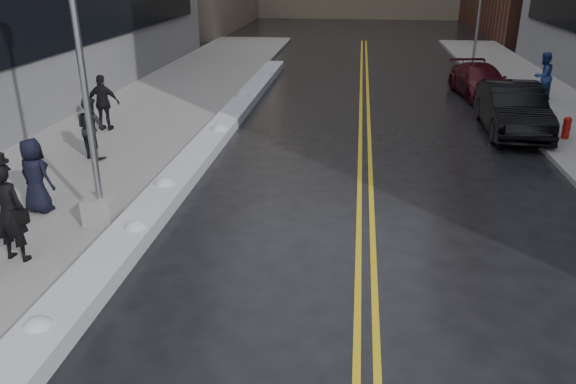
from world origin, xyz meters
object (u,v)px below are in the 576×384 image
(pedestrian_fedora, at_px, (9,212))
(car_maroon, at_px, (480,81))
(car_black, at_px, (512,109))
(pedestrian_b, at_px, (91,128))
(pedestrian_east, at_px, (543,76))
(traffic_signal, at_px, (480,4))
(pedestrian_d, at_px, (103,103))
(lamppost, at_px, (89,118))
(fire_hydrant, at_px, (567,126))
(pedestrian_c, at_px, (35,176))

(pedestrian_fedora, bearing_deg, car_maroon, -117.38)
(pedestrian_fedora, relative_size, car_black, 0.39)
(pedestrian_b, xyz_separation_m, pedestrian_east, (15.21, 9.49, 0.07))
(traffic_signal, relative_size, pedestrian_d, 3.18)
(pedestrian_b, bearing_deg, car_black, -132.40)
(lamppost, xyz_separation_m, pedestrian_fedora, (-0.94, -1.76, -1.39))
(fire_hydrant, height_order, pedestrian_d, pedestrian_d)
(car_maroon, bearing_deg, lamppost, -132.78)
(traffic_signal, relative_size, pedestrian_c, 3.44)
(pedestrian_east, relative_size, car_maroon, 0.42)
(fire_hydrant, xyz_separation_m, car_maroon, (-1.50, 6.73, 0.13))
(pedestrian_east, distance_m, car_maroon, 2.52)
(lamppost, xyz_separation_m, pedestrian_east, (13.07, 13.72, -1.41))
(fire_hydrant, bearing_deg, pedestrian_fedora, -143.61)
(traffic_signal, height_order, pedestrian_c, traffic_signal)
(fire_hydrant, xyz_separation_m, pedestrian_d, (-15.34, -0.89, 0.55))
(pedestrian_b, bearing_deg, lamppost, 143.96)
(lamppost, height_order, pedestrian_b, lamppost)
(car_black, relative_size, car_maroon, 1.09)
(car_black, bearing_deg, pedestrian_d, -170.37)
(fire_hydrant, bearing_deg, pedestrian_d, -176.69)
(lamppost, bearing_deg, pedestrian_b, 116.78)
(pedestrian_b, xyz_separation_m, pedestrian_c, (0.44, -3.81, -0.04))
(pedestrian_fedora, height_order, car_black, pedestrian_fedora)
(pedestrian_c, bearing_deg, car_black, -128.30)
(fire_hydrant, relative_size, pedestrian_east, 0.37)
(car_black, bearing_deg, fire_hydrant, -33.34)
(fire_hydrant, bearing_deg, pedestrian_c, -151.58)
(traffic_signal, xyz_separation_m, car_black, (-1.00, -12.95, -2.56))
(pedestrian_fedora, height_order, pedestrian_b, pedestrian_fedora)
(traffic_signal, bearing_deg, fire_hydrant, -87.95)
(fire_hydrant, distance_m, pedestrian_c, 15.92)
(pedestrian_b, xyz_separation_m, car_black, (12.94, 4.82, -0.22))
(pedestrian_b, bearing_deg, pedestrian_d, -45.42)
(pedestrian_c, distance_m, car_black, 15.18)
(lamppost, height_order, traffic_signal, lamppost)
(fire_hydrant, bearing_deg, pedestrian_b, -165.38)
(pedestrian_c, distance_m, pedestrian_d, 6.82)
(pedestrian_b, bearing_deg, fire_hydrant, -138.20)
(lamppost, relative_size, car_maroon, 1.63)
(traffic_signal, height_order, pedestrian_fedora, traffic_signal)
(lamppost, height_order, car_maroon, lamppost)
(traffic_signal, distance_m, pedestrian_d, 21.15)
(lamppost, relative_size, fire_hydrant, 10.45)
(pedestrian_c, bearing_deg, lamppost, -177.07)
(pedestrian_d, bearing_deg, traffic_signal, -136.94)
(pedestrian_fedora, bearing_deg, fire_hydrant, -135.54)
(car_black, bearing_deg, lamppost, -138.38)
(fire_hydrant, bearing_deg, car_maroon, 102.57)
(fire_hydrant, distance_m, pedestrian_d, 15.37)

